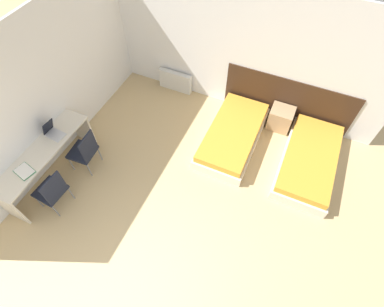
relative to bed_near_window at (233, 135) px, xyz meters
The scene contains 13 objects.
ground_plane 3.54m from the bed_near_window, 97.39° to the right, with size 20.00×20.00×0.00m, color tan.
wall_back 1.65m from the bed_near_window, 113.20° to the left, with size 6.11×0.05×2.70m.
wall_left 3.48m from the bed_near_window, 157.86° to the right, with size 0.05×5.54×2.70m.
headboard_panel 1.33m from the bed_near_window, 53.07° to the left, with size 2.63×0.03×1.06m.
bed_near_window is the anchor object (origin of this frame).
bed_near_door 1.54m from the bed_near_window, ahead, with size 0.99×1.98×0.36m.
nightstand 1.10m from the bed_near_window, 45.51° to the left, with size 0.47×0.42×0.49m.
radiator 1.99m from the bed_near_window, 151.78° to the left, with size 0.79×0.12×0.48m.
desk 3.53m from the bed_near_window, 141.91° to the right, with size 0.51×1.97×0.77m.
chair_near_laptop 2.87m from the bed_near_window, 143.14° to the right, with size 0.48×0.48×0.92m.
chair_near_notebook 3.48m from the bed_near_window, 131.12° to the right, with size 0.47×0.47×0.92m.
laptop 3.37m from the bed_near_window, 147.56° to the right, with size 0.35×0.25×0.32m.
open_notebook 3.80m from the bed_near_window, 136.28° to the right, with size 0.36×0.30×0.02m.
Camera 1 is at (1.28, -0.36, 4.85)m, focal length 28.00 mm.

